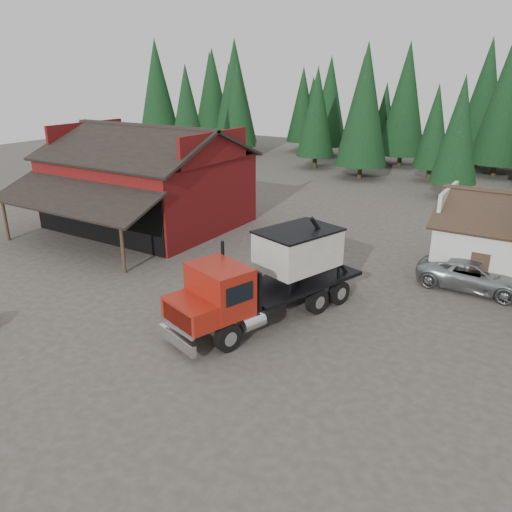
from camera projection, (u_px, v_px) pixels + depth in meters
The scene contains 8 objects.
ground at pixel (177, 311), 23.49m from camera, with size 120.00×120.00×0.00m, color #433D34.
red_barn at pixel (148, 188), 35.89m from camera, with size 12.80×13.63×7.18m.
conifer_backdrop at pixel (418, 170), 56.89m from camera, with size 76.00×16.00×16.00m, color black, non-canonical shape.
near_pine_a at pixel (187, 112), 54.45m from camera, with size 4.40×4.40×11.40m.
near_pine_b at pixel (459, 130), 42.32m from camera, with size 3.96×3.96×10.40m.
near_pine_d at pixel (365, 105), 49.94m from camera, with size 5.28×5.28×13.40m.
feed_truck at pixel (270, 275), 22.20m from camera, with size 5.50×10.18×4.45m.
silver_car at pixel (475, 275), 25.53m from camera, with size 2.60×5.65×1.57m, color #95979C.
Camera 1 is at (14.33, -15.95, 10.60)m, focal length 35.00 mm.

